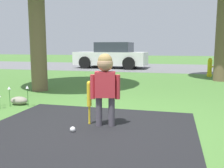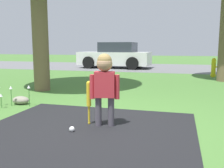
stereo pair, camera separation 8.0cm
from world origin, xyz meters
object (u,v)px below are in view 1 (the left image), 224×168
(sports_ball, at_px, (73,129))
(parked_car, at_px, (112,56))
(baseball_bat, at_px, (89,96))
(fire_hydrant, at_px, (210,68))
(child, at_px, (105,80))

(sports_ball, xyz_separation_m, parked_car, (-2.06, 10.26, 0.61))
(baseball_bat, height_order, fire_hydrant, fire_hydrant)
(baseball_bat, bearing_deg, sports_ball, -105.89)
(child, relative_size, sports_ball, 14.02)
(baseball_bat, relative_size, sports_ball, 8.68)
(fire_hydrant, bearing_deg, parked_car, 146.93)
(fire_hydrant, relative_size, parked_car, 0.19)
(baseball_bat, relative_size, fire_hydrant, 0.90)
(fire_hydrant, height_order, parked_car, parked_car)
(baseball_bat, xyz_separation_m, fire_hydrant, (2.52, 6.82, -0.07))
(fire_hydrant, bearing_deg, child, -108.32)
(child, xyz_separation_m, sports_ball, (-0.36, -0.36, -0.65))
(child, relative_size, fire_hydrant, 1.45)
(sports_ball, relative_size, fire_hydrant, 0.10)
(child, height_order, parked_car, parked_car)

